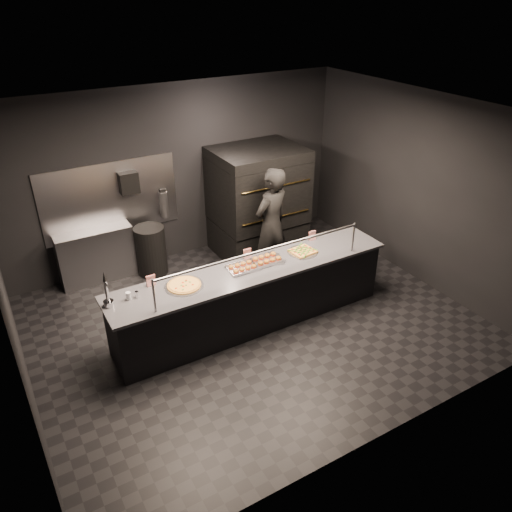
# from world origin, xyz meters

# --- Properties ---
(room) EXTENTS (6.04, 6.00, 3.00)m
(room) POSITION_xyz_m (-0.02, 0.05, 1.50)
(room) COLOR black
(room) RESTS_ON ground
(service_counter) EXTENTS (4.10, 0.78, 1.37)m
(service_counter) POSITION_xyz_m (0.00, -0.00, 0.46)
(service_counter) COLOR black
(service_counter) RESTS_ON ground
(pizza_oven) EXTENTS (1.50, 1.23, 1.91)m
(pizza_oven) POSITION_xyz_m (1.20, 1.90, 0.97)
(pizza_oven) COLOR black
(pizza_oven) RESTS_ON ground
(prep_shelf) EXTENTS (1.20, 0.35, 0.90)m
(prep_shelf) POSITION_xyz_m (-1.60, 2.32, 0.45)
(prep_shelf) COLOR #99999E
(prep_shelf) RESTS_ON ground
(towel_dispenser) EXTENTS (0.30, 0.20, 0.35)m
(towel_dispenser) POSITION_xyz_m (-0.90, 2.39, 1.55)
(towel_dispenser) COLOR black
(towel_dispenser) RESTS_ON room
(fire_extinguisher) EXTENTS (0.14, 0.14, 0.51)m
(fire_extinguisher) POSITION_xyz_m (-0.35, 2.40, 1.06)
(fire_extinguisher) COLOR #B2B2B7
(fire_extinguisher) RESTS_ON room
(beer_tap) EXTENTS (0.12, 0.18, 0.48)m
(beer_tap) POSITION_xyz_m (-1.95, 0.09, 1.06)
(beer_tap) COLOR silver
(beer_tap) RESTS_ON service_counter
(round_pizza) EXTENTS (0.51, 0.51, 0.03)m
(round_pizza) POSITION_xyz_m (-0.99, 0.04, 0.94)
(round_pizza) COLOR silver
(round_pizza) RESTS_ON service_counter
(slider_tray_a) EXTENTS (0.43, 0.33, 0.06)m
(slider_tray_a) POSITION_xyz_m (-0.13, 0.05, 0.94)
(slider_tray_a) COLOR silver
(slider_tray_a) RESTS_ON service_counter
(slider_tray_b) EXTENTS (0.50, 0.42, 0.07)m
(slider_tray_b) POSITION_xyz_m (0.28, 0.07, 0.95)
(slider_tray_b) COLOR silver
(slider_tray_b) RESTS_ON service_counter
(square_pizza) EXTENTS (0.43, 0.43, 0.05)m
(square_pizza) POSITION_xyz_m (0.85, 0.02, 0.94)
(square_pizza) COLOR silver
(square_pizza) RESTS_ON service_counter
(condiment_jar) EXTENTS (0.16, 0.06, 0.11)m
(condiment_jar) POSITION_xyz_m (-1.67, 0.10, 0.97)
(condiment_jar) COLOR silver
(condiment_jar) RESTS_ON service_counter
(tent_cards) EXTENTS (2.67, 0.04, 0.15)m
(tent_cards) POSITION_xyz_m (-0.02, 0.28, 1.00)
(tent_cards) COLOR white
(tent_cards) RESTS_ON service_counter
(trash_bin) EXTENTS (0.50, 0.50, 0.84)m
(trash_bin) POSITION_xyz_m (-0.75, 2.10, 0.42)
(trash_bin) COLOR black
(trash_bin) RESTS_ON ground
(worker) EXTENTS (0.80, 0.65, 1.90)m
(worker) POSITION_xyz_m (0.91, 0.99, 0.95)
(worker) COLOR black
(worker) RESTS_ON ground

